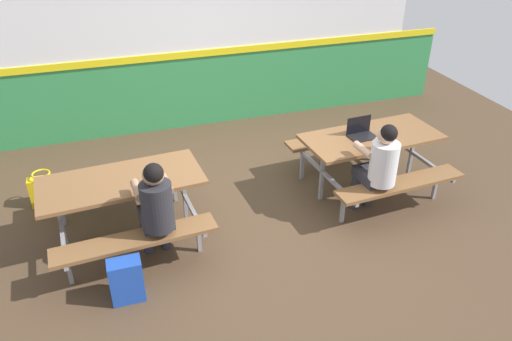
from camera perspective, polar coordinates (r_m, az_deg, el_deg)
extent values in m
cube|color=#4C3826|center=(5.88, 0.02, -4.74)|extent=(10.00, 10.00, 0.02)
cube|color=#338C4C|center=(7.85, -5.94, 9.15)|extent=(8.00, 0.12, 1.10)
cube|color=yellow|center=(7.59, -6.07, 13.20)|extent=(8.00, 0.03, 0.10)
cube|color=silver|center=(7.47, -6.52, 18.83)|extent=(6.72, 0.12, 1.40)
cube|color=brown|center=(5.26, -15.20, -1.15)|extent=(1.69, 0.87, 0.04)
cube|color=brown|center=(4.89, -13.58, -7.68)|extent=(1.58, 0.39, 0.04)
cube|color=brown|center=(5.95, -15.77, -0.56)|extent=(1.58, 0.39, 0.04)
cube|color=gray|center=(5.45, -21.33, -5.76)|extent=(0.04, 0.04, 0.70)
cube|color=gray|center=(5.43, -21.41, -5.42)|extent=(0.15, 1.55, 0.04)
cube|color=gray|center=(5.12, -20.68, -10.24)|extent=(0.04, 0.04, 0.41)
cube|color=gray|center=(5.95, -21.37, -4.18)|extent=(0.04, 0.04, 0.41)
cube|color=gray|center=(5.53, -8.15, -3.13)|extent=(0.04, 0.04, 0.70)
cube|color=gray|center=(5.51, -8.18, -2.78)|extent=(0.15, 1.55, 0.04)
cube|color=gray|center=(5.21, -6.57, -7.34)|extent=(0.04, 0.04, 0.41)
cube|color=gray|center=(6.03, -9.30, -1.79)|extent=(0.04, 0.04, 0.41)
cube|color=brown|center=(6.10, 13.08, 3.75)|extent=(1.69, 0.87, 0.04)
cube|color=brown|center=(5.80, 16.19, -1.47)|extent=(1.58, 0.39, 0.04)
cube|color=brown|center=(6.70, 9.81, 3.83)|extent=(1.58, 0.39, 0.04)
cube|color=gray|center=(5.96, 7.55, -0.41)|extent=(0.04, 0.04, 0.70)
cube|color=gray|center=(5.94, 7.57, -0.08)|extent=(0.15, 1.55, 0.04)
cube|color=gray|center=(5.68, 9.91, -4.10)|extent=(0.04, 0.04, 0.41)
cube|color=gray|center=(6.42, 5.29, 0.63)|extent=(0.04, 0.04, 0.41)
cube|color=gray|center=(6.63, 17.32, 1.75)|extent=(0.04, 0.04, 0.70)
cube|color=gray|center=(6.61, 17.37, 2.05)|extent=(0.15, 1.55, 0.04)
cube|color=gray|center=(6.37, 19.85, -1.45)|extent=(0.04, 0.04, 0.41)
cube|color=gray|center=(7.04, 14.67, 2.57)|extent=(0.04, 0.04, 0.41)
cylinder|color=#2D2D38|center=(5.28, -12.36, -7.07)|extent=(0.11, 0.11, 0.45)
cylinder|color=#2D2D38|center=(5.30, -10.45, -6.67)|extent=(0.11, 0.11, 0.45)
cube|color=#2D2D38|center=(5.00, -11.36, -5.26)|extent=(0.33, 0.40, 0.12)
cylinder|color=#26262B|center=(4.73, -11.21, -4.03)|extent=(0.30, 0.30, 0.48)
cylinder|color=#A57A5B|center=(4.83, -13.45, -2.16)|extent=(0.10, 0.30, 0.08)
cylinder|color=#A57A5B|center=(4.86, -10.23, -1.52)|extent=(0.10, 0.30, 0.08)
sphere|color=#A57A5B|center=(4.57, -11.68, -0.48)|extent=(0.20, 0.20, 0.20)
sphere|color=black|center=(4.53, -11.64, -0.28)|extent=(0.18, 0.18, 0.18)
cylinder|color=#2D2D38|center=(5.93, 11.27, -2.35)|extent=(0.11, 0.11, 0.45)
cylinder|color=#2D2D38|center=(6.02, 12.72, -1.99)|extent=(0.11, 0.11, 0.45)
cube|color=#2D2D38|center=(5.73, 13.12, -0.52)|extent=(0.33, 0.40, 0.12)
cylinder|color=silver|center=(5.49, 14.38, 0.78)|extent=(0.30, 0.30, 0.48)
cylinder|color=tan|center=(5.51, 12.15, 2.33)|extent=(0.10, 0.30, 0.08)
cylinder|color=tan|center=(5.66, 14.52, 2.81)|extent=(0.10, 0.30, 0.08)
sphere|color=tan|center=(5.36, 14.71, 3.95)|extent=(0.20, 0.20, 0.20)
sphere|color=black|center=(5.32, 14.94, 4.15)|extent=(0.18, 0.18, 0.18)
cube|color=black|center=(6.02, 12.08, 3.78)|extent=(0.33, 0.24, 0.01)
cube|color=black|center=(6.05, 11.66, 5.15)|extent=(0.32, 0.03, 0.21)
cube|color=#1E47B2|center=(4.79, -14.58, -12.07)|extent=(0.30, 0.18, 0.44)
cube|color=#1E47B2|center=(4.92, -14.61, -11.80)|extent=(0.21, 0.04, 0.19)
cube|color=yellow|center=(6.41, -22.95, -2.19)|extent=(0.34, 0.14, 0.36)
torus|color=yellow|center=(6.30, -23.38, -0.34)|extent=(0.21, 0.21, 0.02)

